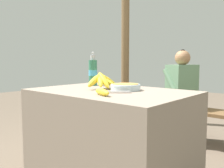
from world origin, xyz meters
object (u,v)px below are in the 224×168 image
Objects in this scene: serving_bowl at (125,87)px; loose_banana_front at (102,92)px; wooden_bench at (178,112)px; knife at (110,91)px; banana_bunch_green at (148,98)px; seated_vendor at (179,89)px; water_bottle at (93,72)px; support_post_near at (125,45)px; banana_bunch_ripe at (102,80)px.

serving_bowl is 1.22× the size of loose_banana_front.
loose_banana_front is at bearing -81.69° from wooden_bench.
knife is (-0.04, 0.12, -0.01)m from loose_banana_front.
knife is 0.74× the size of banana_bunch_green.
knife is at bearing 113.83° from seated_vendor.
banana_bunch_green is at bearing 98.06° from water_bottle.
seated_vendor is at bearing -74.38° from wooden_bench.
wooden_bench is 6.67× the size of banana_bunch_green.
seated_vendor is 0.45m from banana_bunch_green.
loose_banana_front is 0.73× the size of banana_bunch_green.
seated_vendor reaches higher than loose_banana_front.
knife reaches higher than wooden_bench.
loose_banana_front is 1.54m from seated_vendor.
knife is at bearing -67.01° from banana_bunch_green.
knife is 2.29m from support_post_near.
water_bottle is at bearing 168.63° from serving_bowl.
banana_bunch_ripe is 0.98× the size of water_bottle.
knife is 0.17× the size of seated_vendor.
water_bottle reaches higher than serving_bowl.
serving_bowl is (0.18, 0.05, -0.04)m from banana_bunch_ripe.
support_post_near reaches higher than knife.
serving_bowl reaches higher than knife.
banana_bunch_green is 0.10× the size of support_post_near.
seated_vendor reaches higher than wooden_bench.
water_bottle is (-0.24, 0.14, 0.05)m from banana_bunch_ripe.
support_post_near is at bearing -4.40° from seated_vendor.
serving_bowl reaches higher than loose_banana_front.
water_bottle is 1.82m from support_post_near.
support_post_near is (-1.11, 1.70, 0.40)m from banana_bunch_ripe.
serving_bowl is at bearing -82.21° from wooden_bench.
wooden_bench is at bearing 58.23° from knife.
seated_vendor is at bearing 89.07° from banana_bunch_ripe.
serving_bowl is 0.19m from knife.
knife is 0.11× the size of wooden_bench.
seated_vendor reaches higher than banana_bunch_green.
water_bottle reaches higher than loose_banana_front.
water_bottle is (-0.42, 0.09, 0.09)m from serving_bowl.
support_post_near is at bearing 128.11° from serving_bowl.
seated_vendor is at bearing -21.06° from support_post_near.
loose_banana_front reaches higher than banana_bunch_green.
support_post_near is at bearing 124.62° from loose_banana_front.
loose_banana_front reaches higher than knife.
banana_bunch_green reaches higher than wooden_bench.
wooden_bench is at bearing -57.73° from seated_vendor.
serving_bowl is at bearing 16.37° from banana_bunch_ripe.
support_post_near reaches higher than wooden_bench.
water_bottle is 1.62× the size of knife.
loose_banana_front is at bearing -39.08° from water_bottle.
knife is at bearing -86.08° from serving_bowl.
water_bottle is at bearing 109.18° from knife.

